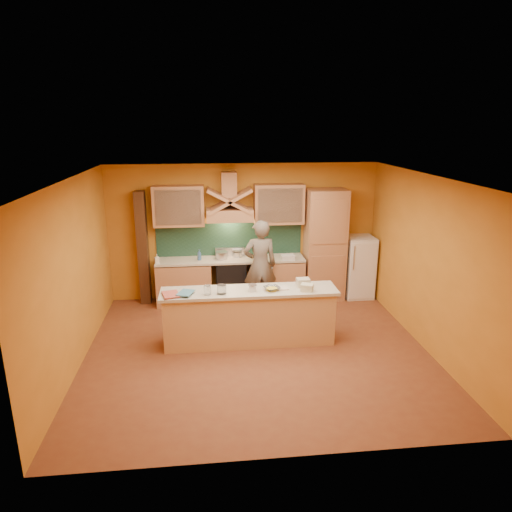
{
  "coord_description": "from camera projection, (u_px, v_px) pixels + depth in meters",
  "views": [
    {
      "loc": [
        -0.75,
        -6.67,
        3.59
      ],
      "look_at": [
        0.08,
        0.9,
        1.34
      ],
      "focal_mm": 32.0,
      "sensor_mm": 36.0,
      "label": 1
    }
  ],
  "objects": [
    {
      "name": "base_cabinet_right",
      "position": [
        276.0,
        280.0,
        9.5
      ],
      "size": [
        1.1,
        0.6,
        0.86
      ],
      "primitive_type": "cube",
      "color": "tan",
      "rests_on": "floor"
    },
    {
      "name": "grocery_bag_b",
      "position": [
        307.0,
        288.0,
        7.4
      ],
      "size": [
        0.24,
        0.21,
        0.12
      ],
      "primitive_type": "cube",
      "rotation": [
        0.0,
        0.0,
        -0.38
      ],
      "color": "beige",
      "rests_on": "island_top"
    },
    {
      "name": "wall_left",
      "position": [
        74.0,
        275.0,
        6.77
      ],
      "size": [
        0.02,
        5.0,
        2.8
      ],
      "primitive_type": "cube",
      "color": "orange",
      "rests_on": "floor"
    },
    {
      "name": "wall_back",
      "position": [
        244.0,
        232.0,
        9.45
      ],
      "size": [
        5.5,
        0.02,
        2.8
      ],
      "primitive_type": "cube",
      "color": "orange",
      "rests_on": "floor"
    },
    {
      "name": "book_upper",
      "position": [
        179.0,
        292.0,
        7.27
      ],
      "size": [
        0.31,
        0.36,
        0.02
      ],
      "primitive_type": "imported",
      "rotation": [
        0.0,
        0.0,
        -0.36
      ],
      "color": "teal",
      "rests_on": "island_top"
    },
    {
      "name": "pot_small",
      "position": [
        237.0,
        255.0,
        9.39
      ],
      "size": [
        0.26,
        0.26,
        0.13
      ],
      "primitive_type": "cylinder",
      "rotation": [
        0.0,
        0.0,
        0.38
      ],
      "color": "silver",
      "rests_on": "stove"
    },
    {
      "name": "fridge",
      "position": [
        358.0,
        267.0,
        9.62
      ],
      "size": [
        0.58,
        0.6,
        1.3
      ],
      "primitive_type": "cube",
      "color": "white",
      "rests_on": "floor"
    },
    {
      "name": "range_hood",
      "position": [
        230.0,
        215.0,
        9.06
      ],
      "size": [
        0.92,
        0.5,
        0.24
      ],
      "primitive_type": "cube",
      "color": "tan",
      "rests_on": "wall_back"
    },
    {
      "name": "wall_right",
      "position": [
        426.0,
        263.0,
        7.35
      ],
      "size": [
        0.02,
        5.0,
        2.8
      ],
      "primitive_type": "cube",
      "color": "orange",
      "rests_on": "floor"
    },
    {
      "name": "soap_bottle_b",
      "position": [
        199.0,
        255.0,
        9.13
      ],
      "size": [
        0.12,
        0.12,
        0.22
      ],
      "primitive_type": "imported",
      "rotation": [
        0.0,
        0.0,
        0.68
      ],
      "color": "#355A91",
      "rests_on": "counter_top"
    },
    {
      "name": "pantry_column",
      "position": [
        325.0,
        245.0,
        9.4
      ],
      "size": [
        0.8,
        0.6,
        2.3
      ],
      "primitive_type": "cube",
      "color": "tan",
      "rests_on": "floor"
    },
    {
      "name": "wall_front",
      "position": [
        284.0,
        344.0,
        4.68
      ],
      "size": [
        5.5,
        0.02,
        2.8
      ],
      "primitive_type": "cube",
      "color": "orange",
      "rests_on": "floor"
    },
    {
      "name": "upper_cabinet_left",
      "position": [
        179.0,
        206.0,
        8.97
      ],
      "size": [
        1.0,
        0.35,
        0.8
      ],
      "primitive_type": "cube",
      "color": "tan",
      "rests_on": "wall_back"
    },
    {
      "name": "hood_chimney",
      "position": [
        229.0,
        185.0,
        8.99
      ],
      "size": [
        0.3,
        0.3,
        0.5
      ],
      "primitive_type": "cube",
      "color": "tan",
      "rests_on": "wall_back"
    },
    {
      "name": "person",
      "position": [
        260.0,
        265.0,
        8.9
      ],
      "size": [
        0.69,
        0.49,
        1.8
      ],
      "primitive_type": "imported",
      "rotation": [
        0.0,
        0.0,
        3.23
      ],
      "color": "#70665B",
      "rests_on": "floor"
    },
    {
      "name": "base_cabinet_left",
      "position": [
        184.0,
        283.0,
        9.3
      ],
      "size": [
        1.1,
        0.6,
        0.86
      ],
      "primitive_type": "cube",
      "color": "tan",
      "rests_on": "floor"
    },
    {
      "name": "dish_rack",
      "position": [
        288.0,
        257.0,
        9.19
      ],
      "size": [
        0.27,
        0.22,
        0.09
      ],
      "primitive_type": "cube",
      "rotation": [
        0.0,
        0.0,
        0.03
      ],
      "color": "white",
      "rests_on": "counter_top"
    },
    {
      "name": "floor",
      "position": [
        257.0,
        350.0,
        7.46
      ],
      "size": [
        5.5,
        5.0,
        0.01
      ],
      "primitive_type": "cube",
      "color": "brown",
      "rests_on": "ground"
    },
    {
      "name": "upper_cabinet_right",
      "position": [
        279.0,
        204.0,
        9.18
      ],
      "size": [
        1.0,
        0.35,
        0.8
      ],
      "primitive_type": "cube",
      "color": "tan",
      "rests_on": "wall_back"
    },
    {
      "name": "counter_top",
      "position": [
        231.0,
        260.0,
        9.27
      ],
      "size": [
        3.0,
        0.62,
        0.04
      ],
      "primitive_type": "cube",
      "color": "beige",
      "rests_on": "base_cabinet_left"
    },
    {
      "name": "backsplash",
      "position": [
        230.0,
        239.0,
        9.44
      ],
      "size": [
        3.0,
        0.03,
        0.7
      ],
      "primitive_type": "cube",
      "color": "#19372B",
      "rests_on": "wall_back"
    },
    {
      "name": "island_top",
      "position": [
        249.0,
        291.0,
        7.47
      ],
      "size": [
        2.9,
        0.62,
        0.05
      ],
      "primitive_type": "cube",
      "color": "beige",
      "rests_on": "island_body"
    },
    {
      "name": "island_body",
      "position": [
        249.0,
        318.0,
        7.61
      ],
      "size": [
        2.8,
        0.55,
        0.88
      ],
      "primitive_type": "cube",
      "color": "tan",
      "rests_on": "floor"
    },
    {
      "name": "pot_large",
      "position": [
        222.0,
        256.0,
        9.23
      ],
      "size": [
        0.31,
        0.31,
        0.15
      ],
      "primitive_type": "cylinder",
      "rotation": [
        0.0,
        0.0,
        -0.37
      ],
      "color": "silver",
      "rests_on": "stove"
    },
    {
      "name": "book_lower",
      "position": [
        163.0,
        296.0,
        7.18
      ],
      "size": [
        0.32,
        0.38,
        0.03
      ],
      "primitive_type": "imported",
      "rotation": [
        0.0,
        0.0,
        0.24
      ],
      "color": "#B44E40",
      "rests_on": "island_top"
    },
    {
      "name": "cloth",
      "position": [
        280.0,
        288.0,
        7.53
      ],
      "size": [
        0.26,
        0.2,
        0.02
      ],
      "primitive_type": "cube",
      "rotation": [
        0.0,
        0.0,
        0.0
      ],
      "color": "beige",
      "rests_on": "island_top"
    },
    {
      "name": "jar_large",
      "position": [
        222.0,
        289.0,
        7.28
      ],
      "size": [
        0.19,
        0.19,
        0.15
      ],
      "primitive_type": "cylinder",
      "rotation": [
        0.0,
        0.0,
        0.34
      ],
      "color": "white",
      "rests_on": "island_top"
    },
    {
      "name": "mixing_bowl",
      "position": [
        272.0,
        288.0,
        7.44
      ],
      "size": [
        0.33,
        0.33,
        0.06
      ],
      "primitive_type": "imported",
      "rotation": [
        0.0,
        0.0,
        0.37
      ],
      "color": "silver",
      "rests_on": "island_top"
    },
    {
      "name": "jar_small",
      "position": [
        207.0,
        290.0,
        7.24
      ],
      "size": [
        0.14,
        0.14,
        0.15
      ],
      "primitive_type": "cylinder",
      "rotation": [
        0.0,
        0.0,
        0.2
      ],
      "color": "white",
      "rests_on": "island_top"
    },
    {
      "name": "stove",
      "position": [
        231.0,
        280.0,
        9.4
      ],
      "size": [
        0.6,
        0.58,
        0.9
      ],
      "primitive_type": "cube",
      "color": "black",
      "rests_on": "floor"
    },
    {
      "name": "bowl_back",
      "position": [
        289.0,
        257.0,
        9.28
      ],
      "size": [
        0.29,
        0.29,
        0.07
      ],
      "primitive_type": "imported",
      "rotation": [
        0.0,
        0.0,
        -0.43
      ],
      "color": "white",
      "rests_on": "counter_top"
    },
    {
      "name": "kitchen_scale",
      "position": [
        252.0,
        288.0,
        7.4
      ],
      "size": [
        0.12,
        0.12,
        0.09
      ],
      "primitive_type": "cube",
      "rotation": [
        0.0,
        0.0,
        -0.07
      ],
      "color": "silver",
      "rests_on": "island_top"
    },
    {
      "name": "grocery_bag_a",
      "position": [
        303.0,
        282.0,
        7.61
      ],
      "size": [
        0.22,
        0.18,
        0.14
      ],
      "primitive_type": "cube",
      "rotation": [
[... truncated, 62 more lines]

